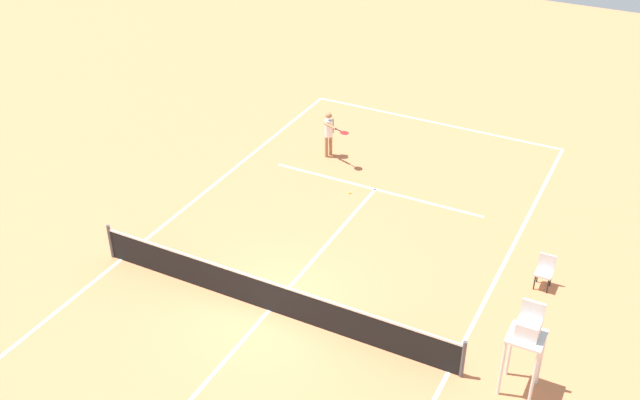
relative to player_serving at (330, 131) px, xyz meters
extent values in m
plane|color=#D37A4C|center=(-2.36, 8.20, -1.00)|extent=(60.00, 60.00, 0.00)
cube|color=white|center=(-2.36, -4.27, -0.99)|extent=(9.75, 0.10, 0.01)
cube|color=white|center=(-7.23, 8.20, -0.99)|extent=(0.10, 24.94, 0.01)
cube|color=white|center=(2.52, 8.20, -0.99)|extent=(0.10, 24.94, 0.01)
cube|color=white|center=(-2.36, 1.34, -0.99)|extent=(7.31, 0.10, 0.01)
cube|color=white|center=(-2.36, 8.20, -0.99)|extent=(0.10, 13.72, 0.01)
cylinder|color=#4C4C51|center=(-7.53, 8.20, -0.46)|extent=(0.10, 0.10, 1.07)
cylinder|color=#4C4C51|center=(2.82, 8.20, -0.46)|extent=(0.10, 0.10, 1.07)
cube|color=black|center=(-2.36, 8.20, -0.54)|extent=(10.35, 0.03, 0.91)
cube|color=white|center=(-2.36, 8.20, -0.07)|extent=(10.35, 0.04, 0.06)
cylinder|color=#9E704C|center=(0.01, -0.12, -0.61)|extent=(0.12, 0.12, 0.78)
cylinder|color=#9E704C|center=(0.08, 0.07, -0.61)|extent=(0.12, 0.12, 0.78)
cylinder|color=white|center=(0.05, -0.03, 0.09)|extent=(0.28, 0.28, 0.61)
sphere|color=#9E704C|center=(0.05, -0.03, 0.57)|extent=(0.22, 0.22, 0.22)
cylinder|color=#9E704C|center=(-0.02, -0.20, 0.12)|extent=(0.09, 0.09, 0.54)
cylinder|color=#9E704C|center=(-0.15, 0.24, 0.32)|extent=(0.54, 0.27, 0.09)
cylinder|color=black|center=(-0.52, 0.38, 0.32)|extent=(0.26, 0.12, 0.04)
ellipsoid|color=red|center=(-0.79, 0.48, 0.32)|extent=(0.40, 0.37, 0.04)
sphere|color=#CCE033|center=(-1.73, 1.97, -0.96)|extent=(0.07, 0.07, 0.07)
cylinder|color=silver|center=(-9.15, 8.34, -0.22)|extent=(0.07, 0.07, 1.55)
cylinder|color=silver|center=(-8.45, 8.34, -0.22)|extent=(0.07, 0.07, 1.55)
cylinder|color=silver|center=(-9.15, 7.64, -0.22)|extent=(0.07, 0.07, 1.55)
cylinder|color=silver|center=(-8.45, 7.64, -0.22)|extent=(0.07, 0.07, 1.55)
cube|color=silver|center=(-8.80, 7.99, 0.58)|extent=(0.80, 0.80, 0.06)
cube|color=silver|center=(-8.80, 7.99, 0.81)|extent=(0.50, 0.44, 0.40)
cube|color=silver|center=(-8.80, 7.79, 1.16)|extent=(0.50, 0.06, 0.50)
cylinder|color=#262626|center=(-8.60, 4.19, -0.77)|extent=(0.04, 0.04, 0.45)
cylinder|color=#262626|center=(-8.24, 4.19, -0.77)|extent=(0.04, 0.04, 0.45)
cylinder|color=#262626|center=(-8.60, 3.84, -0.77)|extent=(0.04, 0.04, 0.45)
cylinder|color=#262626|center=(-8.24, 3.84, -0.77)|extent=(0.04, 0.04, 0.45)
cube|color=silver|center=(-8.42, 4.02, -0.52)|extent=(0.44, 0.44, 0.06)
cube|color=silver|center=(-8.42, 3.80, -0.27)|extent=(0.44, 0.04, 0.44)
camera|label=1|loc=(-10.48, 21.14, 11.81)|focal=42.61mm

